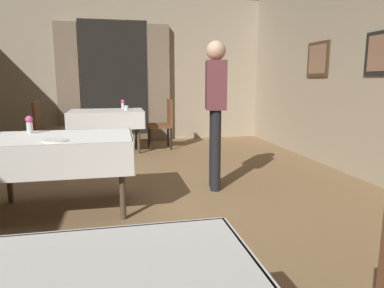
# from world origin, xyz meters

# --- Properties ---
(ground) EXTENTS (10.08, 10.08, 0.00)m
(ground) POSITION_xyz_m (0.00, 0.00, 0.00)
(ground) COLOR olive
(wall_back) EXTENTS (6.40, 0.27, 3.00)m
(wall_back) POSITION_xyz_m (0.00, 4.18, 1.51)
(wall_back) COLOR tan
(wall_back) RESTS_ON ground
(dining_table_mid) EXTENTS (1.40, 0.93, 0.75)m
(dining_table_mid) POSITION_xyz_m (-0.51, 0.05, 0.65)
(dining_table_mid) COLOR #4C3D2D
(dining_table_mid) RESTS_ON ground
(dining_table_far) EXTENTS (1.32, 0.91, 0.75)m
(dining_table_far) POSITION_xyz_m (-0.16, 3.03, 0.65)
(dining_table_far) COLOR #4C3D2D
(dining_table_far) RESTS_ON ground
(chair_far_left) EXTENTS (0.44, 0.44, 0.93)m
(chair_far_left) POSITION_xyz_m (-1.20, 2.92, 0.52)
(chair_far_left) COLOR black
(chair_far_left) RESTS_ON ground
(chair_far_right) EXTENTS (0.44, 0.44, 0.93)m
(chair_far_right) POSITION_xyz_m (0.89, 3.10, 0.52)
(chair_far_right) COLOR black
(chair_far_right) RESTS_ON ground
(flower_vase_mid) EXTENTS (0.07, 0.07, 0.18)m
(flower_vase_mid) POSITION_xyz_m (-0.83, 0.31, 0.85)
(flower_vase_mid) COLOR silver
(flower_vase_mid) RESTS_ON dining_table_mid
(plate_mid_b) EXTENTS (0.23, 0.23, 0.01)m
(plate_mid_b) POSITION_xyz_m (-0.50, -0.22, 0.76)
(plate_mid_b) COLOR white
(plate_mid_b) RESTS_ON dining_table_mid
(flower_vase_far) EXTENTS (0.07, 0.07, 0.18)m
(flower_vase_far) POSITION_xyz_m (0.14, 3.27, 0.85)
(flower_vase_far) COLOR silver
(flower_vase_far) RESTS_ON dining_table_far
(glass_far_b) EXTENTS (0.08, 0.08, 0.09)m
(glass_far_b) POSITION_xyz_m (0.19, 2.93, 0.79)
(glass_far_b) COLOR silver
(glass_far_b) RESTS_ON dining_table_far
(person_waiter_by_doorway) EXTENTS (0.28, 0.39, 1.72)m
(person_waiter_by_doorway) POSITION_xyz_m (1.16, 0.46, 1.02)
(person_waiter_by_doorway) COLOR black
(person_waiter_by_doorway) RESTS_ON ground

